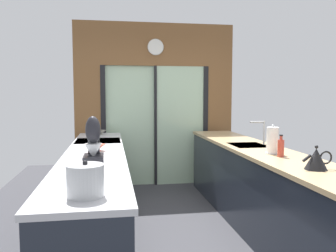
{
  "coord_description": "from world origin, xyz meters",
  "views": [
    {
      "loc": [
        -0.73,
        -3.4,
        1.52
      ],
      "look_at": [
        -0.03,
        0.89,
        1.13
      ],
      "focal_mm": 37.28,
      "sensor_mm": 36.0,
      "label": 1
    }
  ],
  "objects_px": {
    "stand_mixer": "(93,146)",
    "stock_pot": "(85,180)",
    "soap_bottle_far": "(281,148)",
    "paper_towel_roll": "(273,141)",
    "oven_range": "(99,175)",
    "kettle": "(316,159)",
    "mixing_bowl_far": "(101,132)",
    "mixing_bowl_mid": "(97,147)",
    "knife_block": "(95,146)",
    "mixing_bowl_near": "(89,176)"
  },
  "relations": [
    {
      "from": "stand_mixer",
      "to": "stock_pot",
      "type": "height_order",
      "value": "stand_mixer"
    },
    {
      "from": "soap_bottle_far",
      "to": "paper_towel_roll",
      "type": "relative_size",
      "value": 0.72
    },
    {
      "from": "stand_mixer",
      "to": "paper_towel_roll",
      "type": "distance_m",
      "value": 1.8
    },
    {
      "from": "oven_range",
      "to": "stock_pot",
      "type": "relative_size",
      "value": 4.1
    },
    {
      "from": "stand_mixer",
      "to": "kettle",
      "type": "xyz_separation_m",
      "value": [
        1.78,
        -0.51,
        -0.07
      ]
    },
    {
      "from": "kettle",
      "to": "mixing_bowl_far",
      "type": "bearing_deg",
      "value": 122.34
    },
    {
      "from": "mixing_bowl_mid",
      "to": "paper_towel_roll",
      "type": "relative_size",
      "value": 0.61
    },
    {
      "from": "kettle",
      "to": "soap_bottle_far",
      "type": "distance_m",
      "value": 0.59
    },
    {
      "from": "oven_range",
      "to": "stand_mixer",
      "type": "relative_size",
      "value": 2.19
    },
    {
      "from": "mixing_bowl_far",
      "to": "knife_block",
      "type": "distance_m",
      "value": 1.98
    },
    {
      "from": "mixing_bowl_mid",
      "to": "mixing_bowl_far",
      "type": "xyz_separation_m",
      "value": [
        0.0,
        1.58,
        -0.0
      ]
    },
    {
      "from": "knife_block",
      "to": "stock_pot",
      "type": "distance_m",
      "value": 1.3
    },
    {
      "from": "oven_range",
      "to": "mixing_bowl_far",
      "type": "height_order",
      "value": "mixing_bowl_far"
    },
    {
      "from": "mixing_bowl_far",
      "to": "oven_range",
      "type": "bearing_deg",
      "value": -91.5
    },
    {
      "from": "mixing_bowl_far",
      "to": "soap_bottle_far",
      "type": "bearing_deg",
      "value": -51.31
    },
    {
      "from": "mixing_bowl_near",
      "to": "kettle",
      "type": "xyz_separation_m",
      "value": [
        1.78,
        0.1,
        0.05
      ]
    },
    {
      "from": "oven_range",
      "to": "kettle",
      "type": "relative_size",
      "value": 3.51
    },
    {
      "from": "oven_range",
      "to": "mixing_bowl_far",
      "type": "bearing_deg",
      "value": 88.5
    },
    {
      "from": "mixing_bowl_far",
      "to": "kettle",
      "type": "relative_size",
      "value": 0.61
    },
    {
      "from": "stock_pot",
      "to": "mixing_bowl_far",
      "type": "bearing_deg",
      "value": 90.0
    },
    {
      "from": "oven_range",
      "to": "mixing_bowl_far",
      "type": "xyz_separation_m",
      "value": [
        0.02,
        0.71,
        0.5
      ]
    },
    {
      "from": "kettle",
      "to": "paper_towel_roll",
      "type": "xyz_separation_m",
      "value": [
        -0.0,
        0.77,
        0.05
      ]
    },
    {
      "from": "paper_towel_roll",
      "to": "mixing_bowl_far",
      "type": "bearing_deg",
      "value": 131.05
    },
    {
      "from": "mixing_bowl_near",
      "to": "soap_bottle_far",
      "type": "xyz_separation_m",
      "value": [
        1.78,
        0.69,
        0.05
      ]
    },
    {
      "from": "paper_towel_roll",
      "to": "soap_bottle_far",
      "type": "bearing_deg",
      "value": -90.0
    },
    {
      "from": "oven_range",
      "to": "paper_towel_roll",
      "type": "bearing_deg",
      "value": -36.65
    },
    {
      "from": "stand_mixer",
      "to": "stock_pot",
      "type": "bearing_deg",
      "value": -90.0
    },
    {
      "from": "kettle",
      "to": "stand_mixer",
      "type": "bearing_deg",
      "value": 163.98
    },
    {
      "from": "stock_pot",
      "to": "soap_bottle_far",
      "type": "relative_size",
      "value": 1.03
    },
    {
      "from": "mixing_bowl_far",
      "to": "kettle",
      "type": "bearing_deg",
      "value": -57.66
    },
    {
      "from": "oven_range",
      "to": "soap_bottle_far",
      "type": "relative_size",
      "value": 4.24
    },
    {
      "from": "mixing_bowl_far",
      "to": "soap_bottle_far",
      "type": "height_order",
      "value": "soap_bottle_far"
    },
    {
      "from": "mixing_bowl_near",
      "to": "mixing_bowl_far",
      "type": "bearing_deg",
      "value": 90.0
    },
    {
      "from": "mixing_bowl_near",
      "to": "paper_towel_roll",
      "type": "relative_size",
      "value": 0.61
    },
    {
      "from": "soap_bottle_far",
      "to": "knife_block",
      "type": "bearing_deg",
      "value": 172.24
    },
    {
      "from": "soap_bottle_far",
      "to": "stock_pot",
      "type": "bearing_deg",
      "value": -149.31
    },
    {
      "from": "stock_pot",
      "to": "paper_towel_roll",
      "type": "distance_m",
      "value": 2.17
    },
    {
      "from": "oven_range",
      "to": "soap_bottle_far",
      "type": "distance_m",
      "value": 2.42
    },
    {
      "from": "knife_block",
      "to": "stock_pot",
      "type": "bearing_deg",
      "value": -90.0
    },
    {
      "from": "stock_pot",
      "to": "knife_block",
      "type": "bearing_deg",
      "value": 90.0
    },
    {
      "from": "mixing_bowl_near",
      "to": "mixing_bowl_far",
      "type": "height_order",
      "value": "same"
    },
    {
      "from": "kettle",
      "to": "soap_bottle_far",
      "type": "bearing_deg",
      "value": 90.18
    },
    {
      "from": "mixing_bowl_far",
      "to": "kettle",
      "type": "distance_m",
      "value": 3.33
    },
    {
      "from": "stock_pot",
      "to": "paper_towel_roll",
      "type": "xyz_separation_m",
      "value": [
        1.78,
        1.23,
        0.04
      ]
    },
    {
      "from": "stand_mixer",
      "to": "stock_pot",
      "type": "distance_m",
      "value": 0.98
    },
    {
      "from": "oven_range",
      "to": "mixing_bowl_near",
      "type": "xyz_separation_m",
      "value": [
        0.02,
        -2.2,
        0.5
      ]
    },
    {
      "from": "stand_mixer",
      "to": "soap_bottle_far",
      "type": "distance_m",
      "value": 1.78
    },
    {
      "from": "mixing_bowl_near",
      "to": "mixing_bowl_mid",
      "type": "xyz_separation_m",
      "value": [
        0.0,
        1.33,
        0.0
      ]
    },
    {
      "from": "mixing_bowl_far",
      "to": "paper_towel_roll",
      "type": "relative_size",
      "value": 0.53
    },
    {
      "from": "soap_bottle_far",
      "to": "paper_towel_roll",
      "type": "bearing_deg",
      "value": 90.0
    }
  ]
}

